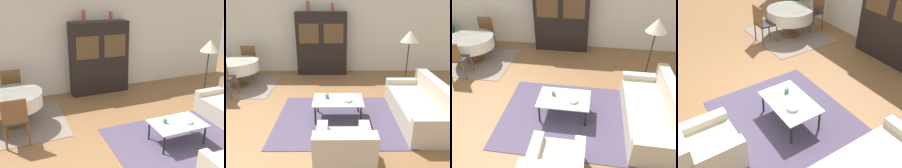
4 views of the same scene
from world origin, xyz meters
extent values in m
plane|color=brown|center=(0.00, 0.00, 0.00)|extent=(14.00, 14.00, 0.00)
cube|color=beige|center=(0.00, 3.63, 1.35)|extent=(10.00, 0.06, 2.70)
cube|color=#4C425B|center=(1.14, 0.31, 0.01)|extent=(2.56, 2.06, 0.01)
cube|color=gray|center=(-1.70, 2.16, 0.01)|extent=(2.05, 1.75, 0.01)
cube|color=beige|center=(2.71, 0.33, 0.21)|extent=(0.89, 2.03, 0.41)
cube|color=beige|center=(3.05, 0.33, 0.60)|extent=(0.20, 2.03, 0.38)
cube|color=beige|center=(2.71, -0.61, 0.47)|extent=(0.89, 0.16, 0.12)
cube|color=beige|center=(2.71, 1.27, 0.47)|extent=(0.89, 0.16, 0.12)
cube|color=beige|center=(1.18, -1.05, 0.20)|extent=(0.80, 0.86, 0.40)
cube|color=beige|center=(1.18, -1.38, 0.58)|extent=(0.80, 0.20, 0.36)
cube|color=beige|center=(0.85, -1.05, 0.46)|extent=(0.16, 0.86, 0.12)
cube|color=beige|center=(1.50, -1.05, 0.46)|extent=(0.16, 0.86, 0.12)
cylinder|color=black|center=(0.66, 0.10, 0.20)|extent=(0.04, 0.04, 0.38)
cylinder|color=black|center=(1.54, 0.10, 0.20)|extent=(0.04, 0.04, 0.38)
cylinder|color=black|center=(0.66, 0.63, 0.20)|extent=(0.04, 0.04, 0.38)
cylinder|color=black|center=(1.54, 0.63, 0.20)|extent=(0.04, 0.04, 0.38)
cube|color=silver|center=(1.10, 0.36, 0.40)|extent=(1.00, 0.65, 0.02)
cube|color=black|center=(0.60, 3.37, 0.98)|extent=(1.57, 0.43, 1.96)
cube|color=brown|center=(0.22, 3.15, 1.32)|extent=(0.60, 0.01, 0.59)
cube|color=brown|center=(0.98, 3.15, 1.32)|extent=(0.60, 0.01, 0.59)
cylinder|color=brown|center=(-1.70, 2.20, 0.03)|extent=(0.48, 0.48, 0.03)
cylinder|color=brown|center=(-1.70, 2.20, 0.22)|extent=(0.14, 0.14, 0.42)
cylinder|color=silver|center=(-1.70, 2.20, 0.58)|extent=(1.19, 1.19, 0.30)
cylinder|color=silver|center=(-1.70, 2.20, 0.72)|extent=(1.20, 1.20, 0.03)
cylinder|color=brown|center=(-1.50, 1.67, 0.24)|extent=(0.04, 0.04, 0.46)
cylinder|color=brown|center=(-1.50, 1.26, 0.24)|extent=(0.04, 0.04, 0.46)
cylinder|color=brown|center=(-1.50, 2.73, 0.24)|extent=(0.04, 0.04, 0.46)
cylinder|color=brown|center=(-1.90, 2.73, 0.24)|extent=(0.04, 0.04, 0.46)
cylinder|color=brown|center=(-1.50, 3.13, 0.24)|extent=(0.04, 0.04, 0.46)
cylinder|color=brown|center=(-1.90, 3.13, 0.24)|extent=(0.04, 0.04, 0.46)
cube|color=#333338|center=(-1.70, 2.93, 0.49)|extent=(0.44, 0.44, 0.04)
cube|color=brown|center=(-1.70, 3.13, 0.73)|extent=(0.44, 0.04, 0.45)
cylinder|color=black|center=(2.84, 1.69, 0.01)|extent=(0.28, 0.28, 0.02)
cylinder|color=black|center=(2.84, 1.69, 0.69)|extent=(0.03, 0.03, 1.33)
cone|color=beige|center=(2.84, 1.69, 1.47)|extent=(0.43, 0.43, 0.28)
cylinder|color=#4C7A60|center=(0.88, 0.44, 0.46)|extent=(0.07, 0.07, 0.09)
cylinder|color=white|center=(1.28, 0.30, 0.44)|extent=(0.19, 0.19, 0.05)
cylinder|color=#9E4238|center=(0.21, 3.37, 2.11)|extent=(0.10, 0.10, 0.30)
cylinder|color=#9E4238|center=(0.95, 3.37, 2.08)|extent=(0.10, 0.10, 0.24)
camera|label=1|loc=(-1.63, -3.20, 2.78)|focal=42.00mm
camera|label=2|loc=(1.08, -3.60, 2.27)|focal=35.00mm
camera|label=3|loc=(1.57, -2.87, 3.06)|focal=35.00mm
camera|label=4|loc=(3.80, -1.41, 3.07)|focal=42.00mm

